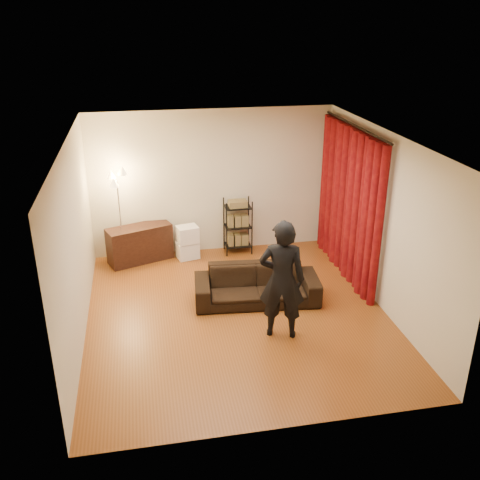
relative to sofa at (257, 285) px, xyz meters
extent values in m
plane|color=brown|center=(-0.38, -0.34, -0.29)|extent=(5.00, 5.00, 0.00)
plane|color=white|center=(-0.38, -0.34, 2.41)|extent=(5.00, 5.00, 0.00)
plane|color=beige|center=(-0.38, 2.16, 1.06)|extent=(5.00, 0.00, 5.00)
plane|color=beige|center=(-0.38, -2.84, 1.06)|extent=(5.00, 0.00, 5.00)
plane|color=beige|center=(-2.63, -0.34, 1.06)|extent=(0.00, 5.00, 5.00)
plane|color=beige|center=(1.87, -0.34, 1.06)|extent=(0.00, 5.00, 5.00)
cylinder|color=black|center=(1.77, 0.79, 2.29)|extent=(0.04, 2.65, 0.04)
imported|color=black|center=(0.00, 0.00, 0.00)|extent=(2.02, 0.94, 0.57)
imported|color=black|center=(0.13, -1.00, 0.59)|extent=(0.73, 0.58, 1.75)
cube|color=#321A11|center=(-1.79, 1.89, 0.05)|extent=(1.24, 0.80, 0.68)
camera|label=1|loc=(-1.67, -7.31, 3.98)|focal=40.00mm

